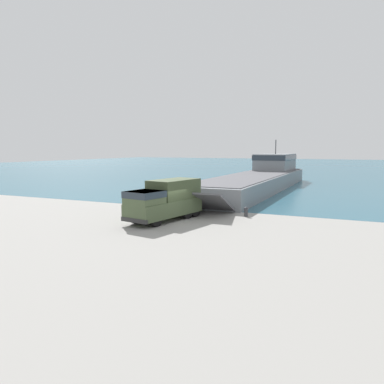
{
  "coord_description": "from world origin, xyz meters",
  "views": [
    {
      "loc": [
        13.68,
        -25.96,
        5.76
      ],
      "look_at": [
        -0.08,
        4.52,
        1.86
      ],
      "focal_mm": 35.0,
      "sensor_mm": 36.0,
      "label": 1
    }
  ],
  "objects_px": {
    "military_truck": "(165,200)",
    "mooring_bollard": "(246,211)",
    "soldier_on_ramp": "(148,205)",
    "landing_craft": "(261,176)"
  },
  "relations": [
    {
      "from": "mooring_bollard",
      "to": "military_truck",
      "type": "bearing_deg",
      "value": -141.84
    },
    {
      "from": "landing_craft",
      "to": "soldier_on_ramp",
      "type": "height_order",
      "value": "landing_craft"
    },
    {
      "from": "military_truck",
      "to": "landing_craft",
      "type": "bearing_deg",
      "value": -170.95
    },
    {
      "from": "landing_craft",
      "to": "soldier_on_ramp",
      "type": "bearing_deg",
      "value": -96.56
    },
    {
      "from": "soldier_on_ramp",
      "to": "mooring_bollard",
      "type": "distance_m",
      "value": 8.39
    },
    {
      "from": "military_truck",
      "to": "mooring_bollard",
      "type": "relative_size",
      "value": 9.01
    },
    {
      "from": "landing_craft",
      "to": "military_truck",
      "type": "relative_size",
      "value": 5.58
    },
    {
      "from": "landing_craft",
      "to": "mooring_bollard",
      "type": "relative_size",
      "value": 50.26
    },
    {
      "from": "soldier_on_ramp",
      "to": "mooring_bollard",
      "type": "relative_size",
      "value": 2.01
    },
    {
      "from": "landing_craft",
      "to": "military_truck",
      "type": "xyz_separation_m",
      "value": [
        -0.83,
        -27.99,
        -0.05
      ]
    }
  ]
}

